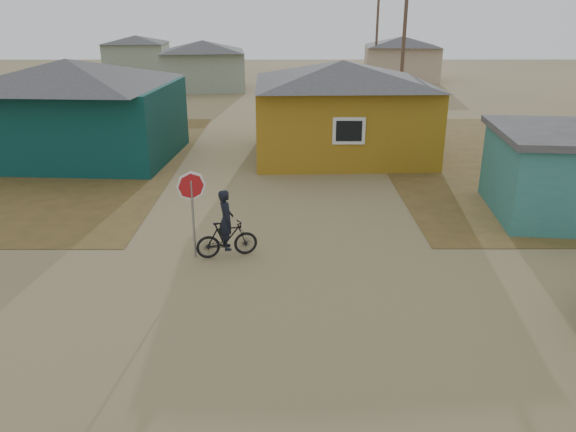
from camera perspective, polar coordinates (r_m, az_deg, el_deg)
The scene contains 10 objects.
ground at distance 11.04m, azimuth -1.25°, elevation -11.85°, with size 120.00×120.00×0.00m, color olive.
house_teal at distance 24.74m, azimuth -21.13°, elevation 10.18°, with size 8.93×7.08×4.00m.
house_yellow at distance 23.76m, azimuth 5.46°, elevation 10.94°, with size 7.72×6.76×3.90m.
house_pale_west at distance 43.96m, azimuth -8.58°, elevation 14.98°, with size 7.04×6.15×3.60m.
house_beige_east at distance 50.46m, azimuth 11.44°, elevation 15.50°, with size 6.95×6.05×3.60m.
house_pale_north at distance 57.28m, azimuth -15.11°, elevation 15.66°, with size 6.28×5.81×3.40m.
utility_pole_near at distance 32.00m, azimuth 11.68°, elevation 16.92°, with size 1.40×0.20×8.00m.
utility_pole_far at distance 47.92m, azimuth 9.03°, elevation 18.13°, with size 1.40×0.20×8.00m.
stop_sign at distance 13.75m, azimuth -9.76°, elevation 2.19°, with size 0.73×0.06×2.24m.
cyclist at distance 14.03m, azimuth -6.26°, elevation -1.70°, with size 1.61×0.83×1.75m.
Camera 1 is at (0.21, -9.33, 5.91)m, focal length 35.00 mm.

